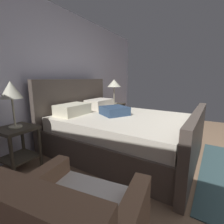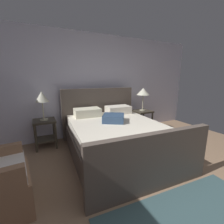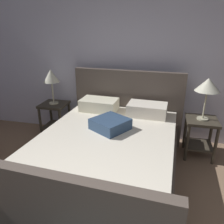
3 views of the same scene
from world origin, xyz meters
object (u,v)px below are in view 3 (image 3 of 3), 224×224
Objects in this scene: nightstand_left at (55,114)px; table_lamp_left at (51,77)px; table_lamp_right at (208,86)px; nightstand_right at (200,131)px; bed at (108,151)px.

nightstand_left is 1.00× the size of table_lamp_left.
nightstand_right is at bearing -116.57° from table_lamp_right.
nightstand_right is 2.52m from table_lamp_left.
nightstand_left is (-1.22, 0.91, 0.05)m from bed.
nightstand_right is 2.43m from nightstand_left.
table_lamp_right is at bearing -3.43° from nightstand_left.
nightstand_left is at bearing 176.57° from table_lamp_right.
table_lamp_left is (-2.43, 0.15, 0.67)m from nightstand_right.
table_lamp_right reaches higher than table_lamp_left.
table_lamp_left is at bearing 176.57° from nightstand_right.
table_lamp_left is (-1.22, 0.91, 0.72)m from bed.
nightstand_left is 0.67m from table_lamp_left.
nightstand_right is 1.00× the size of table_lamp_left.
table_lamp_right is 1.01× the size of table_lamp_left.
nightstand_right is at bearing 32.32° from bed.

